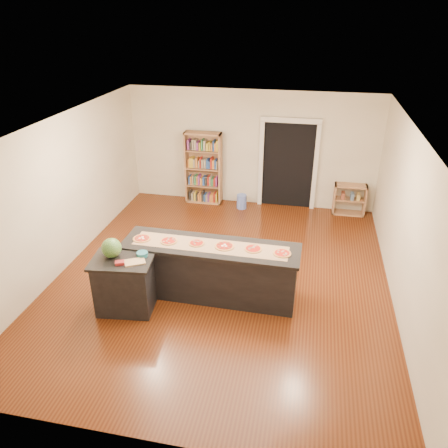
% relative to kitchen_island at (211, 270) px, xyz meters
% --- Properties ---
extents(room, '(6.00, 7.00, 2.80)m').
position_rel_kitchen_island_xyz_m(room, '(0.07, 0.56, 0.91)').
color(room, beige).
rests_on(room, ground).
extents(doorway, '(1.40, 0.09, 2.21)m').
position_rel_kitchen_island_xyz_m(doorway, '(0.97, 4.02, 0.71)').
color(doorway, black).
rests_on(doorway, room).
extents(kitchen_island, '(2.96, 0.80, 0.98)m').
position_rel_kitchen_island_xyz_m(kitchen_island, '(0.00, 0.00, 0.00)').
color(kitchen_island, black).
rests_on(kitchen_island, ground).
extents(side_counter, '(0.96, 0.70, 0.95)m').
position_rel_kitchen_island_xyz_m(side_counter, '(-1.27, -0.66, -0.01)').
color(side_counter, black).
rests_on(side_counter, ground).
extents(bookshelf, '(0.90, 0.32, 1.79)m').
position_rel_kitchen_island_xyz_m(bookshelf, '(-1.08, 3.85, 0.41)').
color(bookshelf, '#B07F55').
rests_on(bookshelf, ground).
extents(low_shelf, '(0.75, 0.32, 0.75)m').
position_rel_kitchen_island_xyz_m(low_shelf, '(2.48, 3.85, -0.12)').
color(low_shelf, '#B07F55').
rests_on(low_shelf, ground).
extents(waste_bin, '(0.24, 0.24, 0.35)m').
position_rel_kitchen_island_xyz_m(waste_bin, '(-0.08, 3.65, -0.32)').
color(waste_bin, '#5F7AD5').
rests_on(waste_bin, ground).
extents(kraft_paper, '(2.57, 0.50, 0.00)m').
position_rel_kitchen_island_xyz_m(kraft_paper, '(-0.00, -0.02, 0.49)').
color(kraft_paper, '#8D6649').
rests_on(kraft_paper, kitchen_island).
extents(watermelon, '(0.32, 0.32, 0.32)m').
position_rel_kitchen_island_xyz_m(watermelon, '(-1.45, -0.62, 0.61)').
color(watermelon, '#144214').
rests_on(watermelon, side_counter).
extents(cutting_board, '(0.37, 0.33, 0.02)m').
position_rel_kitchen_island_xyz_m(cutting_board, '(-1.03, -0.71, 0.47)').
color(cutting_board, tan).
rests_on(cutting_board, side_counter).
extents(package_red, '(0.17, 0.14, 0.05)m').
position_rel_kitchen_island_xyz_m(package_red, '(-1.24, -0.80, 0.48)').
color(package_red, maroon).
rests_on(package_red, side_counter).
extents(package_teal, '(0.18, 0.18, 0.07)m').
position_rel_kitchen_island_xyz_m(package_teal, '(-0.99, -0.50, 0.49)').
color(package_teal, '#195966').
rests_on(package_teal, side_counter).
extents(pizza_a, '(0.30, 0.30, 0.02)m').
position_rel_kitchen_island_xyz_m(pizza_a, '(-1.18, -0.03, 0.50)').
color(pizza_a, '#B18644').
rests_on(pizza_a, kitchen_island).
extents(pizza_b, '(0.30, 0.30, 0.02)m').
position_rel_kitchen_island_xyz_m(pizza_b, '(-0.71, -0.02, 0.50)').
color(pizza_b, '#B18644').
rests_on(pizza_b, kitchen_island).
extents(pizza_c, '(0.27, 0.27, 0.02)m').
position_rel_kitchen_island_xyz_m(pizza_c, '(-0.24, 0.00, 0.50)').
color(pizza_c, '#B18644').
rests_on(pizza_c, kitchen_island).
extents(pizza_d, '(0.31, 0.31, 0.02)m').
position_rel_kitchen_island_xyz_m(pizza_d, '(0.24, 0.00, 0.50)').
color(pizza_d, '#B18644').
rests_on(pizza_d, kitchen_island).
extents(pizza_e, '(0.30, 0.30, 0.02)m').
position_rel_kitchen_island_xyz_m(pizza_e, '(0.71, 0.01, 0.50)').
color(pizza_e, '#B18644').
rests_on(pizza_e, kitchen_island).
extents(pizza_f, '(0.30, 0.30, 0.02)m').
position_rel_kitchen_island_xyz_m(pizza_f, '(1.18, -0.04, 0.50)').
color(pizza_f, '#B18644').
rests_on(pizza_f, kitchen_island).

